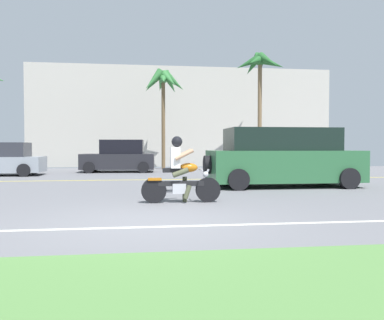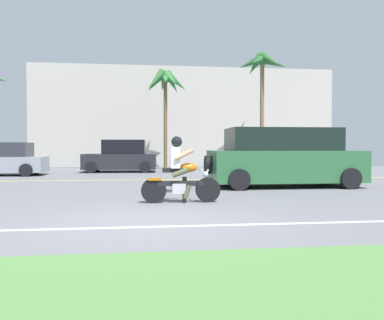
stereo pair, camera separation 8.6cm
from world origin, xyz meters
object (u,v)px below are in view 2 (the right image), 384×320
suv_nearby (283,158)px  parked_car_1 (122,157)px  palm_tree_1 (262,69)px  palm_tree_2 (166,84)px  motorcyclist (180,175)px

suv_nearby → parked_car_1: suv_nearby is taller
suv_nearby → palm_tree_1: size_ratio=0.73×
palm_tree_2 → suv_nearby: bearing=-73.4°
parked_car_1 → palm_tree_1: size_ratio=0.55×
parked_car_1 → palm_tree_1: palm_tree_1 is taller
motorcyclist → palm_tree_1: 16.01m
motorcyclist → parked_car_1: parked_car_1 is taller
parked_car_1 → palm_tree_2: size_ratio=0.66×
palm_tree_1 → palm_tree_2: palm_tree_1 is taller
suv_nearby → parked_car_1: (-5.56, 8.34, -0.16)m
palm_tree_1 → parked_car_1: bearing=-164.6°
motorcyclist → parked_car_1: (-1.91, 11.65, 0.11)m
suv_nearby → parked_car_1: size_ratio=1.34×
palm_tree_2 → parked_car_1: bearing=-136.3°
parked_car_1 → palm_tree_2: (2.39, 2.29, 4.08)m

